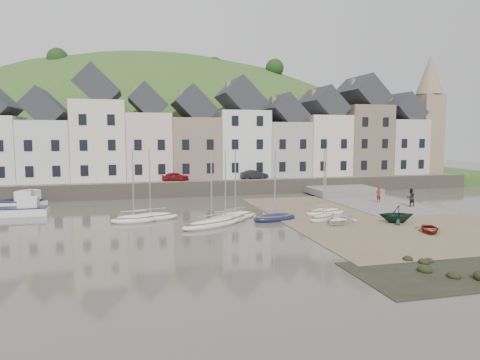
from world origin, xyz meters
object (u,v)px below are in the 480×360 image
object	(u,v)px
sailboat_0	(151,217)
car_left	(175,177)
person_dark	(411,197)
rowboat_red	(429,229)
person_red	(378,194)
rowboat_green	(396,214)
rowboat_white	(339,219)
car_right	(254,175)

from	to	relation	value
sailboat_0	car_left	size ratio (longest dim) A/B	1.90
sailboat_0	person_dark	bearing A→B (deg)	0.27
person_dark	car_left	distance (m)	27.16
sailboat_0	rowboat_red	world-z (taller)	sailboat_0
sailboat_0	person_red	size ratio (longest dim) A/B	3.57
rowboat_green	rowboat_white	bearing A→B (deg)	-87.82
rowboat_green	person_dark	bearing A→B (deg)	150.35
sailboat_0	rowboat_green	xyz separation A→B (m)	(19.70, -6.49, 0.54)
rowboat_red	car_left	world-z (taller)	car_left
sailboat_0	rowboat_white	bearing A→B (deg)	-20.43
rowboat_white	rowboat_red	distance (m)	6.85
rowboat_green	person_red	world-z (taller)	person_red
car_right	person_red	bearing A→B (deg)	-139.90
person_dark	person_red	bearing A→B (deg)	-62.63
rowboat_white	rowboat_green	world-z (taller)	rowboat_green
rowboat_green	person_red	distance (m)	10.62
rowboat_red	car_left	bearing A→B (deg)	151.60
rowboat_white	car_right	bearing A→B (deg)	141.44
person_dark	car_left	world-z (taller)	car_left
car_right	rowboat_red	bearing A→B (deg)	-165.32
rowboat_green	rowboat_red	size ratio (longest dim) A/B	1.09
rowboat_green	car_right	world-z (taller)	car_right
car_left	car_right	xyz separation A→B (m)	(10.14, 0.00, 0.03)
rowboat_red	person_dark	distance (m)	11.92
rowboat_white	person_red	bearing A→B (deg)	92.59
rowboat_red	car_left	xyz separation A→B (m)	(-16.19, 26.27, 1.84)
rowboat_red	car_left	size ratio (longest dim) A/B	0.77
sailboat_0	person_red	distance (m)	24.30
person_red	car_right	distance (m)	16.39
rowboat_green	car_left	world-z (taller)	car_left
rowboat_white	person_red	world-z (taller)	person_red
sailboat_0	car_left	distance (m)	16.56
rowboat_white	rowboat_red	world-z (taller)	rowboat_white
rowboat_white	person_dark	distance (m)	12.24
rowboat_white	car_left	size ratio (longest dim) A/B	1.03
sailboat_0	car_right	bearing A→B (deg)	48.97
rowboat_white	rowboat_green	xyz separation A→B (m)	(4.72, -0.91, 0.38)
rowboat_white	rowboat_green	distance (m)	4.82
rowboat_white	car_right	distance (m)	21.68
person_red	rowboat_red	bearing A→B (deg)	58.82
rowboat_green	rowboat_red	distance (m)	3.82
rowboat_white	car_left	world-z (taller)	car_left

